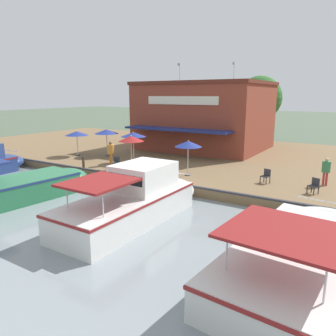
{
  "coord_description": "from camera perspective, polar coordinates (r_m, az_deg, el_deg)",
  "views": [
    {
      "loc": [
        15.92,
        11.22,
        5.76
      ],
      "look_at": [
        -1.0,
        0.68,
        1.3
      ],
      "focal_mm": 35.0,
      "sensor_mm": 36.0,
      "label": 1
    }
  ],
  "objects": [
    {
      "name": "ground_plane",
      "position": [
        20.31,
        -3.14,
        -3.88
      ],
      "size": [
        220.0,
        220.0,
        0.0
      ],
      "primitive_type": "plane",
      "color": "#4C5B47"
    },
    {
      "name": "quay_deck",
      "position": [
        29.67,
        9.13,
        1.84
      ],
      "size": [
        22.0,
        56.0,
        0.6
      ],
      "primitive_type": "cube",
      "color": "brown",
      "rests_on": "ground"
    },
    {
      "name": "quay_edge_fender",
      "position": [
        20.21,
        -3.0,
        -2.05
      ],
      "size": [
        0.2,
        50.4,
        0.1
      ],
      "primitive_type": "cube",
      "color": "#2D2D33",
      "rests_on": "quay_deck"
    },
    {
      "name": "waterfront_restaurant",
      "position": [
        32.63,
        6.35,
        9.07
      ],
      "size": [
        10.99,
        11.63,
        8.25
      ],
      "color": "brown",
      "rests_on": "quay_deck"
    },
    {
      "name": "patio_umbrella_mid_patio_right",
      "position": [
        25.36,
        -6.07,
        5.8
      ],
      "size": [
        1.91,
        1.91,
        2.41
      ],
      "color": "#B7B7B7",
      "rests_on": "quay_deck"
    },
    {
      "name": "patio_umbrella_mid_patio_left",
      "position": [
        21.12,
        3.53,
        4.21
      ],
      "size": [
        1.75,
        1.75,
        2.33
      ],
      "color": "#B7B7B7",
      "rests_on": "quay_deck"
    },
    {
      "name": "patio_umbrella_far_corner",
      "position": [
        28.51,
        -10.67,
        6.25
      ],
      "size": [
        2.04,
        2.04,
        2.34
      ],
      "color": "#B7B7B7",
      "rests_on": "quay_deck"
    },
    {
      "name": "patio_umbrella_near_quay_edge",
      "position": [
        22.69,
        -6.45,
        5.08
      ],
      "size": [
        1.77,
        1.77,
        2.46
      ],
      "color": "#B7B7B7",
      "rests_on": "quay_deck"
    },
    {
      "name": "patio_umbrella_back_row",
      "position": [
        29.18,
        -15.62,
        5.83
      ],
      "size": [
        1.94,
        1.94,
        2.17
      ],
      "color": "#B7B7B7",
      "rests_on": "quay_deck"
    },
    {
      "name": "cafe_chair_beside_entrance",
      "position": [
        19.07,
        24.08,
        -2.72
      ],
      "size": [
        0.58,
        0.58,
        0.85
      ],
      "color": "#2D2D33",
      "rests_on": "quay_deck"
    },
    {
      "name": "cafe_chair_mid_patio",
      "position": [
        22.28,
        -5.52,
        0.42
      ],
      "size": [
        0.57,
        0.57,
        0.85
      ],
      "color": "#2D2D33",
      "rests_on": "quay_deck"
    },
    {
      "name": "cafe_chair_under_first_umbrella",
      "position": [
        23.04,
        -3.94,
        0.85
      ],
      "size": [
        0.58,
        0.58,
        0.85
      ],
      "color": "#2D2D33",
      "rests_on": "quay_deck"
    },
    {
      "name": "cafe_chair_facing_river",
      "position": [
        23.67,
        -8.97,
        1.04
      ],
      "size": [
        0.58,
        0.58,
        0.85
      ],
      "color": "#2D2D33",
      "rests_on": "quay_deck"
    },
    {
      "name": "cafe_chair_back_row_seat",
      "position": [
        20.35,
        16.7,
        -1.23
      ],
      "size": [
        0.55,
        0.55,
        0.85
      ],
      "color": "#2D2D33",
      "rests_on": "quay_deck"
    },
    {
      "name": "person_at_quay_edge",
      "position": [
        20.96,
        25.83,
        -0.04
      ],
      "size": [
        0.46,
        0.46,
        1.64
      ],
      "color": "#B23338",
      "rests_on": "quay_deck"
    },
    {
      "name": "person_near_entrance",
      "position": [
        24.72,
        -9.96,
        3.07
      ],
      "size": [
        0.51,
        0.51,
        1.8
      ],
      "color": "orange",
      "rests_on": "quay_deck"
    },
    {
      "name": "motorboat_nearest_quay",
      "position": [
        12.17,
        22.92,
        -13.06
      ],
      "size": [
        9.39,
        4.09,
        2.27
      ],
      "color": "silver",
      "rests_on": "river_water"
    },
    {
      "name": "motorboat_distant_upstream",
      "position": [
        19.91,
        -23.71,
        -3.03
      ],
      "size": [
        8.6,
        3.51,
        2.45
      ],
      "color": "#287047",
      "rests_on": "river_water"
    },
    {
      "name": "motorboat_outer_channel",
      "position": [
        15.57,
        -5.04,
        -5.3
      ],
      "size": [
        8.59,
        2.86,
        2.52
      ],
      "color": "white",
      "rests_on": "river_water"
    },
    {
      "name": "mooring_post",
      "position": [
        24.19,
        -14.52,
        0.97
      ],
      "size": [
        0.22,
        0.22,
        0.88
      ],
      "color": "#473323",
      "rests_on": "quay_deck"
    },
    {
      "name": "tree_behind_restaurant",
      "position": [
        37.55,
        5.13,
        11.08
      ],
      "size": [
        3.82,
        3.64,
        6.12
      ],
      "color": "brown",
      "rests_on": "quay_deck"
    },
    {
      "name": "tree_upstream_bank",
      "position": [
        36.59,
        15.23,
        11.44
      ],
      "size": [
        4.91,
        4.67,
        7.16
      ],
      "color": "brown",
      "rests_on": "quay_deck"
    }
  ]
}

